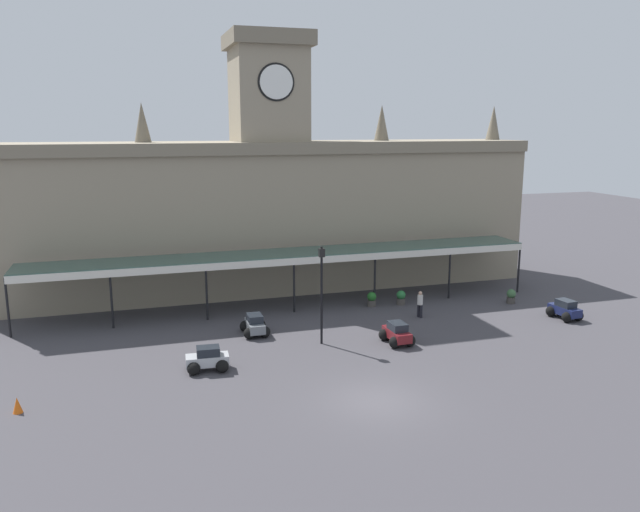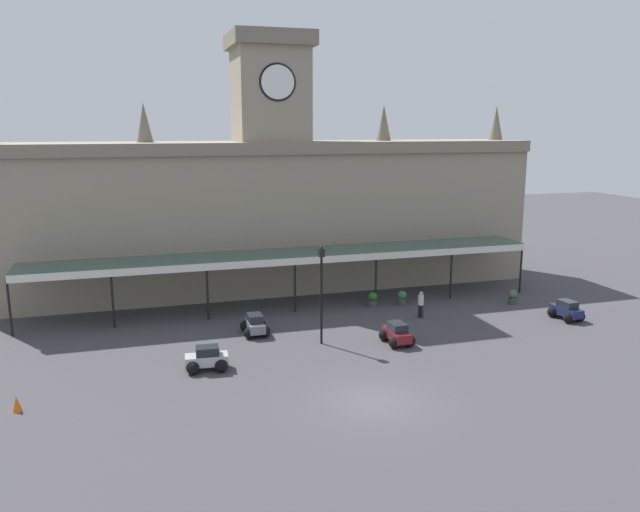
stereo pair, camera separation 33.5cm
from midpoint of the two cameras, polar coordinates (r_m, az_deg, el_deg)
name	(u,v)px [view 1 (the left image)]	position (r m, az deg, el deg)	size (l,w,h in m)	color
ground_plane	(377,401)	(27.87, 4.83, -13.01)	(140.00, 140.00, 0.00)	#424045
station_building	(270,207)	(45.21, -4.78, 4.49)	(37.89, 6.14, 17.83)	gray
entrance_canopy	(289,255)	(40.54, -3.09, 0.10)	(33.14, 3.26, 3.61)	#38564C
car_navy_sedan	(565,311)	(41.49, 21.15, -4.65)	(1.64, 2.12, 1.19)	#19214C
car_maroon_sedan	(397,334)	(34.65, 6.73, -7.10)	(1.56, 2.07, 1.19)	maroon
car_silver_sedan	(208,360)	(31.30, -10.50, -9.32)	(2.11, 1.61, 1.19)	#B2B5BA
car_grey_sedan	(255,326)	(36.03, -6.22, -6.34)	(1.54, 2.06, 1.19)	slate
pedestrian_near_entrance	(420,303)	(39.28, 8.84, -4.26)	(0.34, 0.38, 1.67)	black
victorian_lamppost	(322,284)	(33.56, -0.14, -2.61)	(0.30, 0.30, 5.42)	black
traffic_cone	(17,405)	(29.49, -26.12, -12.08)	(0.40, 0.40, 0.68)	orange
planter_near_kerb	(372,299)	(41.40, 4.49, -3.92)	(0.60, 0.60, 0.96)	#47423D
planter_forecourt_centre	(401,297)	(41.99, 7.15, -3.75)	(0.60, 0.60, 0.96)	#47423D
planter_by_canopy	(511,296)	(43.82, 16.78, -3.51)	(0.60, 0.60, 0.96)	#47423D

